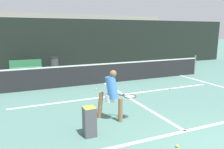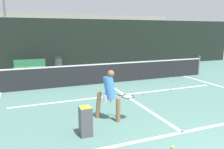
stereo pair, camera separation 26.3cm
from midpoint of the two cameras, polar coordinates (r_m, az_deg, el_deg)
The scene contains 18 objects.
court_baseline_near at distance 5.81m, azimuth 17.29°, elevation -13.96°, with size 11.00×0.10×0.01m, color white.
court_service_line at distance 8.51m, azimuth 2.15°, elevation -5.24°, with size 8.25×0.10×0.01m, color white.
court_center_mark at distance 7.92m, azimuth 4.32°, elevation -6.56°, with size 0.10×5.47×0.01m, color white.
court_sideline_right at distance 10.72m, azimuth 26.24°, elevation -2.94°, with size 0.10×6.47×0.01m, color white.
net at distance 10.22m, azimuth -2.76°, elevation 0.51°, with size 11.09×0.09×1.07m.
fence_back at distance 14.09m, azimuth -8.93°, elevation 7.79°, with size 24.00×0.06×3.18m.
player_practicing at distance 5.96m, azimuth -1.36°, elevation -4.91°, with size 1.05×0.82×1.42m.
tennis_ball_scattered_1 at distance 9.47m, azimuth 14.11°, elevation -3.67°, with size 0.07×0.07×0.07m, color #D1E033.
tennis_ball_scattered_2 at distance 10.20m, azimuth 16.79°, elevation -2.74°, with size 0.07×0.07×0.07m, color #D1E033.
tennis_ball_scattered_3 at distance 11.31m, azimuth 13.88°, elevation -1.22°, with size 0.07×0.07×0.07m, color #D1E033.
tennis_ball_scattered_5 at distance 8.60m, azimuth 7.24°, elevation -4.94°, with size 0.07×0.07×0.07m, color #D1E033.
tennis_ball_scattered_6 at distance 9.22m, azimuth -4.94°, elevation -3.77°, with size 0.07×0.07×0.07m, color #D1E033.
tennis_ball_scattered_7 at distance 5.04m, azimuth 15.18°, elevation -17.58°, with size 0.07×0.07×0.07m, color #D1E033.
ball_hopper at distance 5.25m, azimuth -7.36°, elevation -11.96°, with size 0.28×0.28×0.71m.
courtside_bench at distance 12.93m, azimuth -22.10°, elevation 1.81°, with size 1.67×0.44×0.86m.
trash_bin at distance 13.21m, azimuth -15.39°, elevation 2.40°, with size 0.50×0.50×0.93m.
parked_car at distance 18.32m, azimuth 2.29°, elevation 5.65°, with size 1.70×4.48×1.42m.
building_far at distance 32.17m, azimuth -17.39°, elevation 10.72°, with size 36.00×2.40×4.66m, color gray.
Camera 1 is at (-3.65, -2.03, 2.45)m, focal length 35.00 mm.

